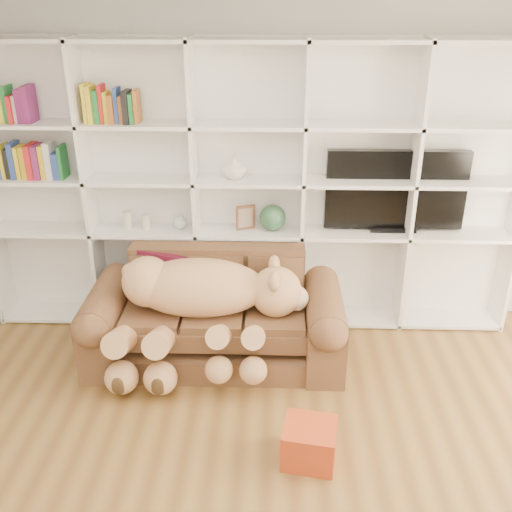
{
  "coord_description": "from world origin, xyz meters",
  "views": [
    {
      "loc": [
        0.2,
        -2.15,
        2.7
      ],
      "look_at": [
        0.08,
        1.63,
        0.93
      ],
      "focal_mm": 40.0,
      "sensor_mm": 36.0,
      "label": 1
    }
  ],
  "objects_px": {
    "sofa": "(216,321)",
    "teddy_bear": "(199,302)",
    "gift_box": "(309,443)",
    "tv": "(395,191)"
  },
  "relations": [
    {
      "from": "sofa",
      "to": "teddy_bear",
      "type": "relative_size",
      "value": 1.33
    },
    {
      "from": "gift_box",
      "to": "tv",
      "type": "distance_m",
      "value": 2.2
    },
    {
      "from": "sofa",
      "to": "tv",
      "type": "relative_size",
      "value": 1.73
    },
    {
      "from": "sofa",
      "to": "tv",
      "type": "bearing_deg",
      "value": 23.74
    },
    {
      "from": "teddy_bear",
      "to": "gift_box",
      "type": "bearing_deg",
      "value": -58.37
    },
    {
      "from": "gift_box",
      "to": "tv",
      "type": "bearing_deg",
      "value": 66.67
    },
    {
      "from": "gift_box",
      "to": "sofa",
      "type": "bearing_deg",
      "value": 121.6
    },
    {
      "from": "sofa",
      "to": "gift_box",
      "type": "height_order",
      "value": "sofa"
    },
    {
      "from": "tv",
      "to": "gift_box",
      "type": "bearing_deg",
      "value": -113.33
    },
    {
      "from": "teddy_bear",
      "to": "tv",
      "type": "distance_m",
      "value": 1.85
    }
  ]
}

